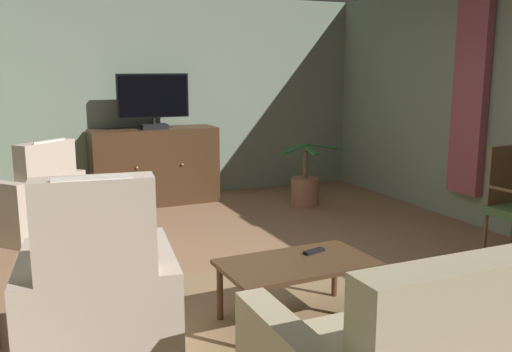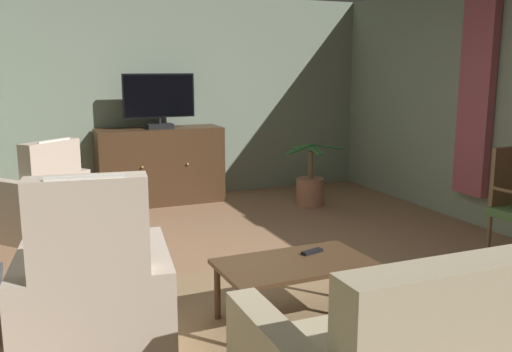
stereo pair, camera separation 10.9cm
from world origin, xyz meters
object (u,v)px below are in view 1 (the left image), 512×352
Objects in this scene: tv_cabinet at (155,168)px; armchair_by_fireplace at (100,307)px; tv_remote at (314,251)px; coffee_table at (297,268)px; television at (153,100)px; cat at (87,273)px; potted_plant_on_hearth_side at (305,188)px; armchair_near_window at (30,204)px.

tv_cabinet is 4.00m from armchair_by_fireplace.
coffee_table is at bearing -165.31° from tv_remote.
armchair_by_fireplace is (-1.51, -0.14, -0.09)m from tv_remote.
tv_cabinet is at bearing 90.70° from coffee_table.
tv_remote is (0.20, 0.11, 0.06)m from coffee_table.
television is at bearing 78.58° from tv_remote.
armchair_by_fireplace reaches higher than coffee_table.
cat is at bearing -115.70° from television.
cat is (-1.23, 1.25, -0.29)m from coffee_table.
tv_remote is at bearing -117.82° from potted_plant_on_hearth_side.
tv_remote is at bearing -86.16° from television.
television is at bearing 154.90° from potted_plant_on_hearth_side.
potted_plant_on_hearth_side is 1.17× the size of cat.
tv_remote is at bearing 5.18° from armchair_by_fireplace.
armchair_near_window is at bearing -153.48° from television.
armchair_by_fireplace is 1.41× the size of potted_plant_on_hearth_side.
armchair_by_fireplace is (-1.27, -3.79, -0.10)m from tv_cabinet.
tv_cabinet is 1.50× the size of coffee_table.
tv_remote is at bearing -38.66° from cat.
armchair_near_window is (-1.57, 2.95, -0.06)m from coffee_table.
cat is at bearing -150.29° from potted_plant_on_hearth_side.
armchair_by_fireplace is 1.30m from cat.
potted_plant_on_hearth_side is (2.98, 2.93, -0.15)m from armchair_by_fireplace.
cat is (-1.18, -2.51, -0.36)m from tv_cabinet.
tv_remote is (0.24, -3.60, -0.88)m from television.
coffee_table is (0.05, -3.71, -0.94)m from television.
television reaches higher than cat.
armchair_by_fireplace reaches higher than tv_remote.
tv_remote is at bearing 29.95° from coffee_table.
tv_remote is 3.17m from potted_plant_on_hearth_side.
cat is at bearing 126.08° from tv_remote.
television is 3.83m from coffee_table.
potted_plant_on_hearth_side is (1.72, -0.86, -0.25)m from tv_cabinet.
armchair_by_fireplace is at bearing 169.91° from tv_remote.
tv_cabinet is at bearing 90.00° from television.
television reaches higher than tv_cabinet.
television reaches higher than coffee_table.
television is at bearing -90.00° from tv_cabinet.
armchair_by_fireplace is (-1.27, -3.73, -0.97)m from television.
tv_remote reaches higher than coffee_table.
tv_remote reaches higher than cat.
armchair_near_window reaches higher than cat.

